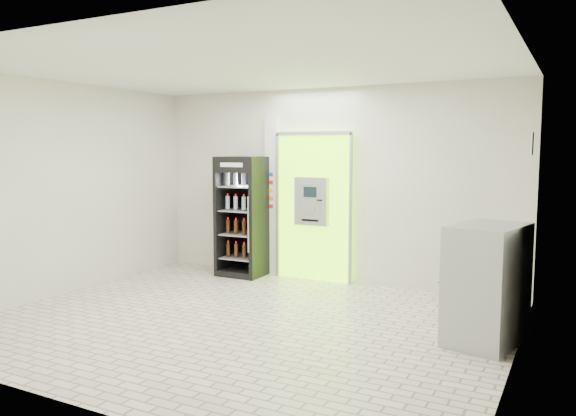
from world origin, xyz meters
The scene contains 7 objects.
ground centered at (0.00, 0.00, 0.00)m, with size 6.00×6.00×0.00m, color beige.
room_shell centered at (0.00, 0.00, 1.84)m, with size 6.00×6.00×6.00m.
atm_assembly centered at (-0.20, 2.41, 1.17)m, with size 1.30×0.24×2.33m.
pillar centered at (-0.98, 2.45, 1.30)m, with size 0.22×0.11×2.60m.
beverage_cooler centered at (-1.36, 2.17, 0.93)m, with size 0.74×0.70×1.94m.
steel_cabinet centered at (2.67, 0.60, 0.64)m, with size 0.83×1.07×1.27m.
exit_sign centered at (2.99, 1.40, 2.12)m, with size 0.02×0.22×0.26m.
Camera 1 is at (3.52, -5.53, 2.06)m, focal length 35.00 mm.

